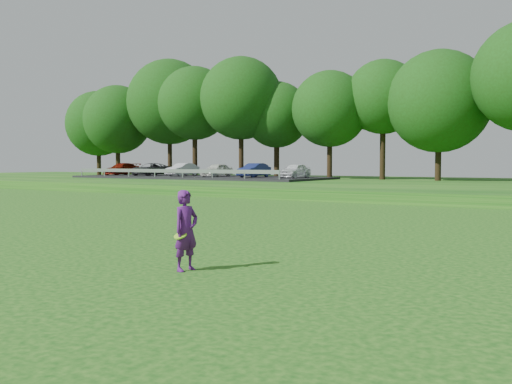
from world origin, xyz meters
The scene contains 6 objects.
ground centered at (0.00, 0.00, 0.00)m, with size 140.00×140.00×0.00m, color #0D4610.
berm centered at (0.00, 34.00, 0.30)m, with size 130.00×30.00×0.60m, color #0D4610.
walking_path centered at (0.00, 20.00, 0.02)m, with size 130.00×1.60×0.04m, color gray.
treeline centered at (0.00, 38.00, 8.10)m, with size 104.00×7.00×15.00m, color #19400E, non-canonical shape.
parking_lot centered at (-24.61, 32.82, 1.06)m, with size 24.00×9.00×1.38m.
woman centered at (1.72, 0.36, 0.77)m, with size 0.44×0.61×1.54m.
Camera 1 is at (8.69, -7.97, 2.07)m, focal length 40.00 mm.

